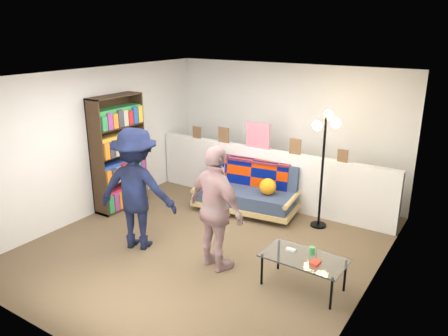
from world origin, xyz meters
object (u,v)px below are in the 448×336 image
at_px(bookshelf, 119,156).
at_px(person_left, 137,189).
at_px(futon_sofa, 248,192).
at_px(person_right, 216,209).
at_px(floor_lamp, 325,147).
at_px(coffee_table, 304,259).

distance_m(bookshelf, person_left, 1.56).
bearing_deg(bookshelf, futon_sofa, 27.85).
bearing_deg(person_right, floor_lamp, -91.64).
height_order(futon_sofa, bookshelf, bookshelf).
distance_m(bookshelf, floor_lamp, 3.41).
distance_m(bookshelf, coffee_table, 3.76).
bearing_deg(floor_lamp, futon_sofa, -174.92).
distance_m(coffee_table, person_right, 1.23).
relative_size(bookshelf, person_left, 1.12).
bearing_deg(bookshelf, person_left, -35.38).
height_order(bookshelf, person_left, bookshelf).
bearing_deg(person_right, coffee_table, -154.01).
xyz_separation_m(coffee_table, floor_lamp, (-0.47, 1.76, 0.91)).
distance_m(person_left, person_right, 1.26).
height_order(person_left, person_right, person_left).
height_order(bookshelf, person_right, bookshelf).
bearing_deg(person_right, futon_sofa, -54.98).
bearing_deg(person_left, person_right, 166.09).
relative_size(bookshelf, person_right, 1.18).
relative_size(floor_lamp, person_right, 1.11).
relative_size(coffee_table, person_left, 0.58).
xyz_separation_m(person_left, person_right, (1.26, 0.10, -0.04)).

